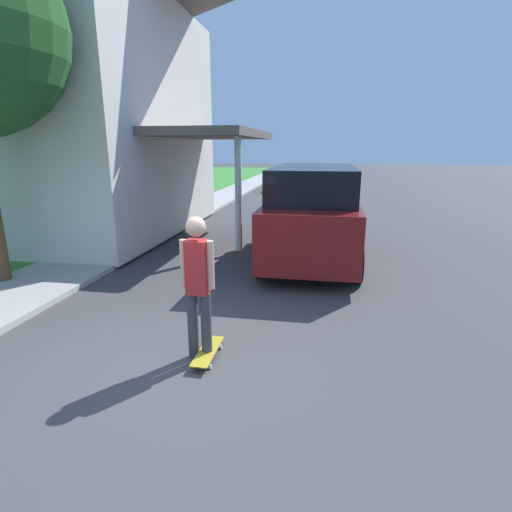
# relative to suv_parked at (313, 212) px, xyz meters

# --- Properties ---
(ground_plane) EXTENTS (120.00, 120.00, 0.00)m
(ground_plane) POSITION_rel_suv_parked_xyz_m (-1.40, -5.12, -1.11)
(ground_plane) COLOR #3D3D3F
(sidewalk) EXTENTS (1.80, 80.00, 0.10)m
(sidewalk) POSITION_rel_suv_parked_xyz_m (-5.00, 0.88, -1.06)
(sidewalk) COLOR #9E9E99
(sidewalk) RESTS_ON ground_plane
(house) EXTENTS (12.82, 8.23, 8.61)m
(house) POSITION_rel_suv_parked_xyz_m (-8.96, 2.11, 3.42)
(house) COLOR beige
(house) RESTS_ON lawn
(suv_parked) EXTENTS (2.07, 4.76, 2.12)m
(suv_parked) POSITION_rel_suv_parked_xyz_m (0.00, 0.00, 0.00)
(suv_parked) COLOR maroon
(suv_parked) RESTS_ON ground_plane
(car_down_street) EXTENTS (1.90, 4.11, 1.39)m
(car_down_street) POSITION_rel_suv_parked_xyz_m (-1.88, 15.58, -0.45)
(car_down_street) COLOR navy
(car_down_street) RESTS_ON ground_plane
(skateboarder) EXTENTS (0.41, 0.23, 1.77)m
(skateboarder) POSITION_rel_suv_parked_xyz_m (-1.16, -4.78, -0.12)
(skateboarder) COLOR #38383D
(skateboarder) RESTS_ON ground_plane
(skateboard) EXTENTS (0.23, 0.79, 0.10)m
(skateboard) POSITION_rel_suv_parked_xyz_m (-1.07, -4.77, -1.03)
(skateboard) COLOR #A89323
(skateboard) RESTS_ON ground_plane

